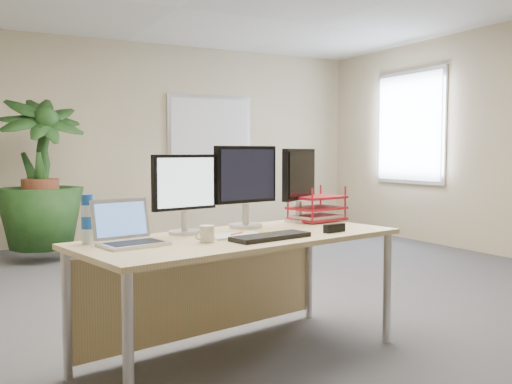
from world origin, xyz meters
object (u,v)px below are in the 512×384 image
desk (230,259)px  floor_plant (41,194)px  monitor_left (185,188)px  laptop (128,233)px  monitor_right (246,181)px

desk → floor_plant: floor_plant is taller
monitor_left → laptop: monitor_left is taller
desk → floor_plant: 3.66m
desk → monitor_right: size_ratio=3.89×
desk → floor_plant: size_ratio=1.35×
desk → monitor_right: bearing=43.5°
desk → monitor_right: 0.53m
monitor_left → monitor_right: (0.45, 0.08, 0.03)m
monitor_right → laptop: size_ratio=1.39×
monitor_right → laptop: (-0.85, -0.29, -0.24)m
laptop → monitor_right: bearing=19.1°
monitor_left → monitor_right: 0.45m
monitor_right → monitor_left: bearing=-170.2°
desk → monitor_left: (-0.24, 0.12, 0.42)m
floor_plant → monitor_right: (0.79, -3.42, 0.28)m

